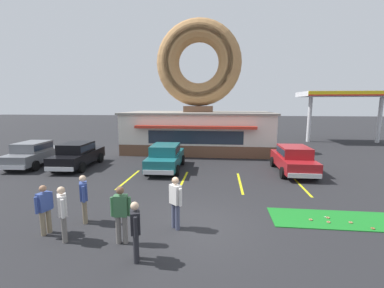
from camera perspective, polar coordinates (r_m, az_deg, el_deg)
ground_plane at (r=9.07m, az=0.77°, el=-17.75°), size 160.00×160.00×0.00m
donut_shop_building at (r=22.09m, az=1.45°, el=8.11°), size 12.30×6.75×10.96m
putting_mat at (r=10.78m, az=29.79°, el=-14.39°), size 4.67×1.59×0.03m
mini_donut_near_left at (r=10.27m, az=24.88°, el=-15.00°), size 0.13×0.13×0.04m
mini_donut_near_right at (r=10.68m, az=31.79°, el=-14.59°), size 0.13×0.13×0.04m
mini_donut_mid_left at (r=10.69m, az=27.96°, el=-14.27°), size 0.13×0.13×0.04m
mini_donut_mid_centre at (r=10.61m, az=35.24°, el=-15.07°), size 0.13×0.13×0.04m
mini_donut_mid_right at (r=10.35m, az=28.07°, el=-15.05°), size 0.13×0.13×0.04m
golf_ball at (r=10.70m, az=27.49°, el=-14.18°), size 0.04×0.04×0.04m
car_red at (r=16.34m, az=21.59°, el=-2.97°), size 1.99×4.57×1.60m
car_teal at (r=15.92m, az=-5.88°, el=-2.67°), size 2.07×4.60×1.60m
car_grey at (r=19.83m, az=-31.68°, el=-1.67°), size 2.23×4.67×1.60m
car_black at (r=18.10m, az=-24.07°, el=-2.01°), size 2.16×4.64×1.60m
pedestrian_blue_sweater_man at (r=9.42m, az=-29.95°, el=-12.12°), size 0.35×0.57×1.60m
pedestrian_hooded_kid at (r=8.53m, az=-3.69°, el=-12.35°), size 0.46×0.43×1.75m
pedestrian_leather_jacket_man at (r=8.70m, az=-26.79°, el=-13.18°), size 0.41×0.51×1.69m
pedestrian_clipboard_woman at (r=7.96m, az=-15.50°, el=-14.36°), size 0.59×0.29×1.74m
pedestrian_beanie_man at (r=9.68m, az=-22.90°, el=-10.70°), size 0.39×0.53×1.68m
pedestrian_crossing_woman at (r=7.10m, az=-12.46°, el=-17.90°), size 0.36×0.56×1.61m
trash_bin at (r=20.19m, az=16.23°, el=-1.59°), size 0.57×0.57×0.97m
gas_station_canopy at (r=31.48m, az=31.07°, el=9.15°), size 9.00×4.46×5.30m
parking_stripe_far_left at (r=14.54m, az=-13.89°, el=-7.56°), size 0.12×3.60×0.01m
parking_stripe_left at (r=13.82m, az=-2.00°, el=-8.17°), size 0.12×3.60×0.01m
parking_stripe_mid_left at (r=13.72m, az=10.63°, el=-8.45°), size 0.12×3.60×0.01m
parking_stripe_centre at (r=14.28m, az=22.85°, el=-8.33°), size 0.12×3.60×0.01m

